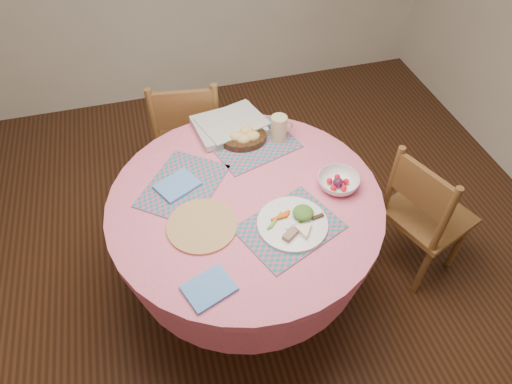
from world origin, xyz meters
TOP-DOWN VIEW (x-y plane):
  - ground at (0.00, 0.00)m, footprint 4.00×4.00m
  - dining_table at (0.00, 0.00)m, footprint 1.24×1.24m
  - chair_right at (0.94, -0.08)m, footprint 0.49×0.50m
  - chair_back at (-0.14, 0.84)m, footprint 0.47×0.46m
  - placemat_front at (0.14, -0.21)m, footprint 0.49×0.43m
  - placemat_left at (-0.26, 0.15)m, footprint 0.48×0.50m
  - placemat_back at (0.13, 0.35)m, footprint 0.47×0.40m
  - wicker_trivet at (-0.22, -0.11)m, footprint 0.30×0.30m
  - napkin_near at (-0.25, -0.41)m, footprint 0.22×0.19m
  - napkin_far at (-0.28, 0.15)m, footprint 0.22×0.21m
  - dinner_plate at (0.16, -0.21)m, footprint 0.30×0.30m
  - bread_bowl at (0.09, 0.37)m, footprint 0.23×0.23m
  - latte_mug at (0.27, 0.35)m, footprint 0.12×0.08m
  - fruit_bowl at (0.43, -0.04)m, footprint 0.24×0.24m
  - newspaper_stack at (0.04, 0.50)m, footprint 0.40×0.33m

SIDE VIEW (x-z plane):
  - ground at x=0.00m, z-range 0.00..0.00m
  - chair_right at x=0.94m, z-range 0.02..0.87m
  - chair_back at x=-0.14m, z-range 0.02..0.93m
  - dining_table at x=0.00m, z-range 0.18..0.93m
  - placemat_front at x=0.14m, z-range 0.75..0.76m
  - placemat_left at x=-0.26m, z-range 0.75..0.76m
  - placemat_back at x=0.13m, z-range 0.75..0.76m
  - wicker_trivet at x=-0.22m, z-range 0.75..0.76m
  - napkin_near at x=-0.25m, z-range 0.75..0.76m
  - napkin_far at x=-0.28m, z-range 0.76..0.77m
  - dinner_plate at x=0.16m, z-range 0.74..0.80m
  - newspaper_stack at x=0.04m, z-range 0.76..0.80m
  - fruit_bowl at x=0.43m, z-range 0.75..0.81m
  - bread_bowl at x=0.09m, z-range 0.75..0.82m
  - latte_mug at x=0.27m, z-range 0.76..0.89m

